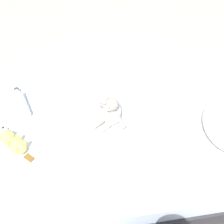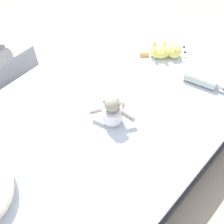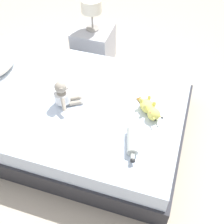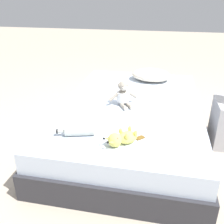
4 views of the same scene
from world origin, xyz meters
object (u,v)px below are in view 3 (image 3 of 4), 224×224
(glass_bottle, at_px, (132,141))
(plush_monkey, at_px, (63,95))
(bed, at_px, (65,112))
(plush_yellow_creature, at_px, (150,109))
(bedside_lamp, at_px, (92,7))
(nightstand, at_px, (94,46))

(glass_bottle, bearing_deg, plush_monkey, 69.62)
(plush_monkey, relative_size, glass_bottle, 0.91)
(bed, bearing_deg, plush_yellow_creature, -87.33)
(bed, height_order, plush_monkey, plush_monkey)
(bedside_lamp, bearing_deg, nightstand, -90.00)
(bed, xyz_separation_m, glass_bottle, (-0.30, -0.69, 0.23))
(glass_bottle, xyz_separation_m, bedside_lamp, (1.30, 0.77, 0.26))
(bed, xyz_separation_m, bedside_lamp, (0.99, 0.08, 0.49))
(plush_monkey, bearing_deg, bedside_lamp, 7.58)
(plush_monkey, relative_size, bedside_lamp, 0.80)
(bed, relative_size, plush_monkey, 8.06)
(plush_monkey, bearing_deg, plush_yellow_creature, -81.45)
(plush_yellow_creature, bearing_deg, bed, 92.67)
(plush_yellow_creature, distance_m, glass_bottle, 0.34)
(plush_yellow_creature, xyz_separation_m, bedside_lamp, (0.96, 0.83, 0.25))
(plush_yellow_creature, height_order, glass_bottle, plush_yellow_creature)
(bed, relative_size, bedside_lamp, 6.43)
(bed, bearing_deg, glass_bottle, -113.72)
(bed, bearing_deg, plush_monkey, -139.74)
(bed, relative_size, glass_bottle, 7.30)
(plush_yellow_creature, relative_size, nightstand, 0.66)
(glass_bottle, relative_size, bedside_lamp, 0.88)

